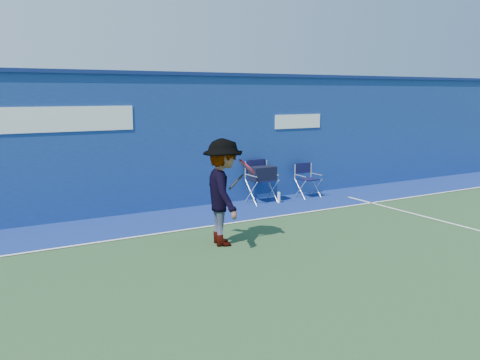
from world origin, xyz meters
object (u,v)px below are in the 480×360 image
water_bottle (279,198)px  tennis_player (223,192)px  directors_chair_left (262,185)px  directors_chair_right (308,187)px

water_bottle → tennis_player: 3.67m
tennis_player → directors_chair_left: bearing=46.8°
directors_chair_right → tennis_player: size_ratio=0.46×
water_bottle → tennis_player: tennis_player is taller
directors_chair_right → tennis_player: 4.58m
water_bottle → tennis_player: (-2.74, -2.31, 0.79)m
directors_chair_left → tennis_player: bearing=-133.2°
directors_chair_right → water_bottle: directors_chair_right is taller
directors_chair_right → directors_chair_left: bearing=177.7°
water_bottle → directors_chair_left: bearing=140.8°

